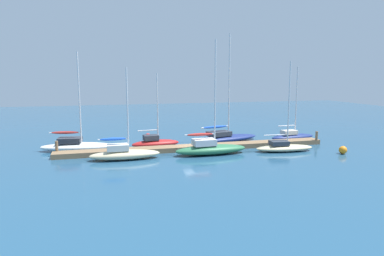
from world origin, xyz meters
name	(u,v)px	position (x,y,z in m)	size (l,w,h in m)	color
ground_plane	(197,150)	(0.00, 0.00, 0.00)	(120.00, 120.00, 0.00)	navy
dock_pier	(197,147)	(0.00, 0.00, 0.25)	(28.29, 1.70, 0.50)	#846647
dock_piling_near_end	(57,149)	(-13.74, 0.70, 0.74)	(0.28, 0.28, 1.48)	#846647
dock_piling_far_end	(316,138)	(13.74, -0.70, 0.74)	(0.28, 0.28, 1.48)	#846647
sailboat_0	(77,145)	(-12.05, 2.74, 0.59)	(7.74, 3.34, 10.02)	white
sailboat_1	(124,153)	(-7.64, -2.32, 0.61)	(6.43, 1.81, 8.41)	beige
sailboat_2	(155,142)	(-4.02, 2.31, 0.56)	(5.29, 2.12, 7.87)	#B21E1E
sailboat_3	(210,148)	(0.64, -2.42, 0.66)	(7.28, 2.27, 11.02)	#2D7047
sailboat_4	(224,137)	(4.26, 3.34, 0.59)	(9.02, 4.23, 12.33)	navy
sailboat_5	(284,147)	(8.35, -3.00, 0.48)	(6.14, 2.41, 9.05)	beige
sailboat_6	(292,136)	(12.52, 2.29, 0.52)	(5.88, 2.23, 8.71)	navy
mooring_buoy_red	(148,137)	(-4.13, 6.94, 0.39)	(0.78, 0.78, 0.78)	red
mooring_buoy_orange	(343,150)	(13.36, -5.59, 0.39)	(0.78, 0.78, 0.78)	orange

